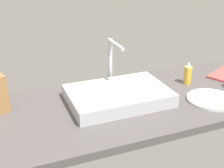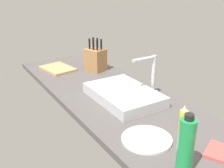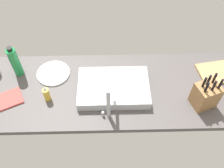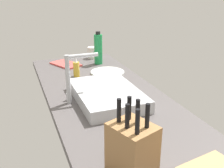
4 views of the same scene
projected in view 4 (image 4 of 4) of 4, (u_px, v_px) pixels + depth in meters
The scene contains 9 objects.
countertop_slab at pixel (115, 108), 137.19cm from camera, with size 195.39×62.34×3.50cm, color #514C4C.
sink_basin at pixel (107, 95), 140.95cm from camera, with size 46.32×31.25×6.25cm, color #B7BABF.
faucet at pixel (72, 74), 134.13cm from camera, with size 5.50×16.97×25.37cm.
knife_block at pixel (132, 148), 85.97cm from camera, with size 17.04×15.74×25.07cm.
soap_bottle at pixel (76, 69), 175.47cm from camera, with size 4.08×4.08×12.47cm.
water_bottle at pixel (98, 49), 200.62cm from camera, with size 6.16×6.16×24.43cm.
dinner_plate at pixel (107, 72), 183.31cm from camera, with size 22.88×22.88×1.20cm, color silver.
dish_towel at pixel (66, 64), 201.16cm from camera, with size 22.85×13.41×1.20cm, color #CC4C47.
coffee_mug at pixel (92, 53), 218.01cm from camera, with size 7.31×7.31×9.05cm, color silver.
Camera 4 is at (-115.18, 45.12, 62.33)cm, focal length 43.15 mm.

